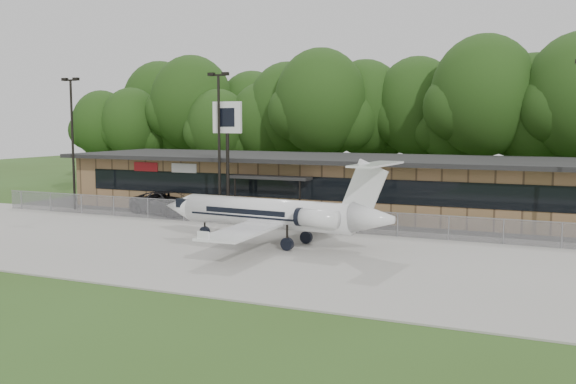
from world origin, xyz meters
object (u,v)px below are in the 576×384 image
at_px(terminal, 325,183).
at_px(suv, 168,203).
at_px(business_jet, 276,215).
at_px(pole_sign, 227,130).

xyz_separation_m(terminal, suv, (-9.87, -6.61, -1.30)).
bearing_deg(business_jet, suv, 152.75).
distance_m(terminal, business_jet, 14.50).
bearing_deg(pole_sign, suv, 174.53).
xyz_separation_m(business_jet, pole_sign, (-7.02, 7.13, 4.56)).
distance_m(suv, pole_sign, 7.67).
distance_m(terminal, suv, 11.96).
bearing_deg(pole_sign, business_jet, -45.29).
distance_m(business_jet, pole_sign, 11.00).
height_order(terminal, business_jet, business_jet).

